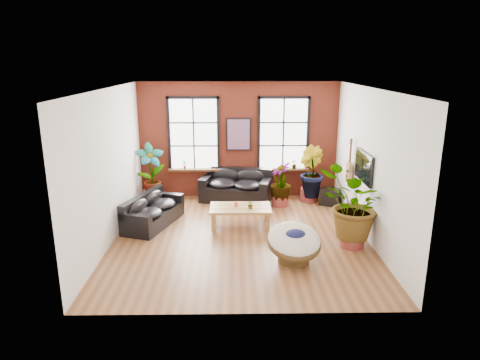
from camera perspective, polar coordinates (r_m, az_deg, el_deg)
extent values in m
cube|color=brown|center=(10.39, 0.05, -7.61)|extent=(6.00, 6.50, 0.02)
cube|color=white|center=(9.56, 0.06, 12.16)|extent=(6.00, 6.50, 0.02)
cube|color=#511B13|center=(13.01, -0.19, 5.30)|extent=(6.00, 0.02, 3.50)
cube|color=silver|center=(6.71, 0.54, -4.82)|extent=(6.00, 0.02, 3.50)
cube|color=silver|center=(10.23, -17.06, 1.71)|extent=(0.02, 6.50, 3.50)
cube|color=silver|center=(10.33, 17.01, 1.84)|extent=(0.02, 6.50, 3.50)
cube|color=white|center=(12.97, -6.20, 6.07)|extent=(1.40, 0.02, 2.10)
cube|color=#3E2310|center=(13.13, -6.09, 1.37)|extent=(1.60, 0.22, 0.06)
cube|color=white|center=(13.01, 5.80, 6.11)|extent=(1.40, 0.02, 2.10)
cube|color=#3E2310|center=(13.16, 5.71, 1.41)|extent=(1.60, 0.22, 0.06)
cube|color=black|center=(12.88, -0.54, -1.76)|extent=(2.25, 1.47, 0.47)
cube|color=black|center=(13.10, -0.16, 0.71)|extent=(2.07, 0.74, 0.48)
cube|color=black|center=(13.01, -4.45, 0.01)|extent=(0.48, 1.04, 0.25)
cube|color=black|center=(12.60, 3.49, -0.49)|extent=(0.48, 1.04, 0.25)
ellipsoid|color=black|center=(12.83, -2.31, -0.43)|extent=(1.05, 1.03, 0.27)
ellipsoid|color=black|center=(13.06, -1.99, 0.64)|extent=(0.91, 0.47, 0.46)
ellipsoid|color=black|center=(12.66, 1.13, -0.65)|extent=(1.05, 1.03, 0.27)
ellipsoid|color=black|center=(12.88, 1.40, 0.44)|extent=(0.91, 0.47, 0.46)
cube|color=black|center=(11.28, -11.42, -4.91)|extent=(1.40, 2.12, 0.38)
cube|color=black|center=(11.30, -12.91, -2.88)|extent=(0.82, 1.92, 0.39)
cube|color=black|center=(10.47, -13.83, -4.99)|extent=(0.84, 0.45, 0.20)
cube|color=black|center=(11.91, -9.47, -2.21)|extent=(0.84, 0.45, 0.20)
ellipsoid|color=black|center=(10.85, -12.27, -4.40)|extent=(0.93, 1.03, 0.22)
ellipsoid|color=black|center=(10.92, -13.40, -3.56)|extent=(0.48, 0.88, 0.38)
ellipsoid|color=black|center=(11.49, -10.36, -3.15)|extent=(0.93, 1.03, 0.22)
ellipsoid|color=black|center=(11.56, -11.43, -2.36)|extent=(0.48, 0.88, 0.38)
cube|color=#A4793B|center=(10.90, 0.05, -3.77)|extent=(1.55, 0.89, 0.07)
cube|color=#3E2310|center=(10.75, 0.06, -3.86)|extent=(1.55, 0.01, 0.00)
cube|color=#3E2310|center=(11.03, 0.04, -3.35)|extent=(1.55, 0.01, 0.00)
cube|color=#A4793B|center=(10.67, -3.63, -5.68)|extent=(0.08, 0.08, 0.43)
cube|color=#A4793B|center=(10.69, 3.77, -5.64)|extent=(0.08, 0.08, 0.43)
cube|color=#A4793B|center=(11.33, -3.46, -4.37)|extent=(0.08, 0.08, 0.43)
cube|color=#A4793B|center=(11.35, 3.50, -4.34)|extent=(0.08, 0.08, 0.43)
cylinder|color=#D6354D|center=(10.93, -0.54, -3.27)|extent=(0.09, 0.09, 0.10)
cylinder|color=#513B1D|center=(9.21, 7.15, -9.97)|extent=(0.75, 0.75, 0.26)
torus|color=#513B1D|center=(9.08, 7.21, -8.22)|extent=(1.30, 1.30, 0.52)
ellipsoid|color=#EFE6CF|center=(9.05, 7.23, -7.84)|extent=(1.26, 1.32, 0.70)
ellipsoid|color=#151844|center=(8.95, 7.36, -7.20)|extent=(0.49, 0.41, 0.20)
cube|color=black|center=(12.91, -0.19, 6.11)|extent=(0.74, 0.04, 0.98)
cube|color=#0C7F8C|center=(12.88, -0.19, 6.09)|extent=(0.66, 0.02, 0.90)
cube|color=black|center=(10.61, 16.18, 1.71)|extent=(0.06, 1.25, 0.72)
cube|color=black|center=(10.60, 16.00, 1.71)|extent=(0.01, 1.15, 0.62)
cylinder|color=#B27F4C|center=(11.70, 14.29, 0.49)|extent=(0.09, 0.38, 0.38)
cylinder|color=#B27F4C|center=(11.64, 14.37, 1.68)|extent=(0.09, 0.30, 0.30)
cylinder|color=black|center=(11.70, 14.27, 0.49)|extent=(0.09, 0.11, 0.11)
cube|color=#3E2310|center=(11.55, 14.50, 3.46)|extent=(0.04, 0.05, 0.55)
cube|color=#3E2310|center=(11.49, 14.61, 5.02)|extent=(0.06, 0.06, 0.14)
cube|color=black|center=(12.82, 11.88, -2.21)|extent=(0.69, 0.64, 0.46)
cylinder|color=maroon|center=(13.03, -11.66, -2.08)|extent=(0.57, 0.57, 0.39)
cylinder|color=maroon|center=(13.06, 9.24, -1.90)|extent=(0.65, 0.65, 0.39)
cylinder|color=maroon|center=(10.13, 14.77, -7.52)|extent=(0.62, 0.62, 0.40)
cylinder|color=maroon|center=(12.53, 5.39, -2.62)|extent=(0.53, 0.53, 0.36)
imported|color=#134724|center=(12.80, -11.83, 1.20)|extent=(1.03, 0.89, 1.64)
imported|color=#134724|center=(12.85, 9.38, 1.10)|extent=(0.93, 1.02, 1.52)
imported|color=#134724|center=(9.85, 14.95, -3.28)|extent=(1.97, 1.96, 1.66)
imported|color=#134724|center=(12.37, 5.46, -0.25)|extent=(0.79, 0.79, 1.16)
imported|color=#134724|center=(10.74, 1.43, -3.27)|extent=(0.21, 0.18, 0.22)
imported|color=#134724|center=(13.12, -7.41, 2.06)|extent=(0.17, 0.17, 0.27)
imported|color=#134724|center=(13.17, 7.24, 2.11)|extent=(0.19, 0.19, 0.27)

